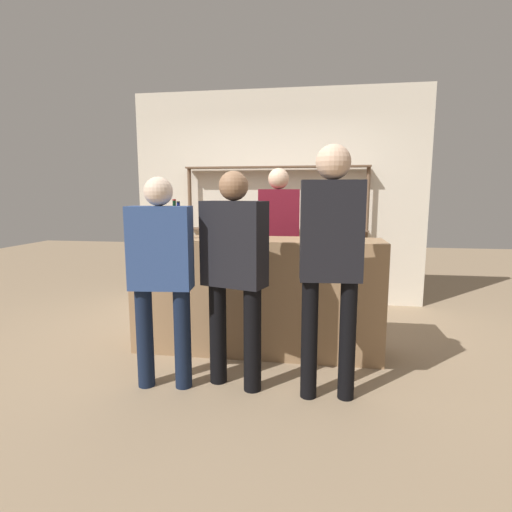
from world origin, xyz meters
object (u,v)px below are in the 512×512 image
Objects in this scene: counter_bottle_0 at (175,221)px; ice_bucket at (230,226)px; server_behind_counter at (278,233)px; customer_right at (331,252)px; cork_jar at (150,231)px; customer_left at (161,268)px; counter_bottle_1 at (338,223)px; counter_bottle_2 at (179,225)px; wine_glass at (155,224)px; customer_center at (234,265)px.

counter_bottle_0 reaches higher than ice_bucket.
counter_bottle_0 is at bearing -61.09° from server_behind_counter.
counter_bottle_0 is 0.20× the size of customer_right.
counter_bottle_0 is at bearing 56.37° from cork_jar.
customer_right is 1.23m from customer_left.
counter_bottle_1 is at bearing 23.99° from server_behind_counter.
customer_right is 1.03× the size of server_behind_counter.
counter_bottle_2 is (0.12, -0.23, -0.02)m from counter_bottle_0.
counter_bottle_1 is 0.78m from customer_right.
server_behind_counter is (-0.61, 0.89, -0.18)m from counter_bottle_1.
counter_bottle_2 is 0.74m from customer_left.
customer_left is (-1.30, -0.77, -0.29)m from counter_bottle_1.
counter_bottle_2 is 2.52× the size of cork_jar.
customer_right reaches higher than cork_jar.
server_behind_counter reaches higher than wine_glass.
customer_right is 0.71m from customer_center.
counter_bottle_0 is 2.29× the size of wine_glass.
counter_bottle_1 is (1.53, -0.15, 0.01)m from counter_bottle_0.
customer_right reaches higher than counter_bottle_2.
customer_right reaches higher than counter_bottle_0.
counter_bottle_1 is 1.41m from counter_bottle_2.
server_behind_counter is (0.80, 0.98, -0.16)m from counter_bottle_2.
customer_left is at bearing -81.65° from counter_bottle_2.
counter_bottle_2 is 1.57× the size of ice_bucket.
server_behind_counter is (0.37, 0.78, -0.14)m from ice_bucket.
counter_bottle_2 is at bearing -0.80° from cork_jar.
server_behind_counter is (0.17, 1.58, 0.09)m from customer_center.
customer_center is at bearing -40.60° from wine_glass.
wine_glass is 0.72× the size of ice_bucket.
ice_bucket reaches higher than wine_glass.
server_behind_counter is at bearing 50.97° from counter_bottle_2.
counter_bottle_0 is 0.29m from cork_jar.
counter_bottle_1 is at bearing -10.64° from customer_right.
customer_center is at bearing -138.54° from counter_bottle_1.
ice_bucket is at bearing 15.81° from cork_jar.
customer_right is at bearing -28.37° from wine_glass.
counter_bottle_0 is 1.64× the size of ice_bucket.
cork_jar is at bearing 23.19° from customer_left.
customer_left is (0.38, -0.69, -0.21)m from cork_jar.
cork_jar is at bearing 62.58° from customer_right.
counter_bottle_1 is 1.72m from wine_glass.
wine_glass is at bearing 100.12° from cork_jar.
customer_left is at bearing -32.82° from server_behind_counter.
counter_bottle_1 is 1.11× the size of counter_bottle_2.
counter_bottle_1 reaches higher than ice_bucket.
wine_glass is at bearing -65.47° from server_behind_counter.
customer_right reaches higher than counter_bottle_1.
counter_bottle_0 reaches higher than wine_glass.
server_behind_counter reaches higher than counter_bottle_0.
counter_bottle_1 is 1.54m from customer_left.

